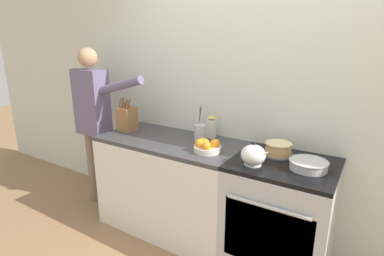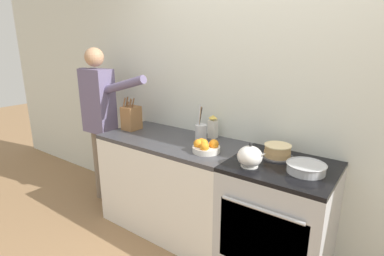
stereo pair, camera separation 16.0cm
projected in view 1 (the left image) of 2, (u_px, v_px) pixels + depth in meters
name	position (u px, v px, depth m)	size (l,w,h in m)	color
wall_back	(261.00, 94.00, 2.48)	(8.00, 0.04, 2.60)	silver
counter_cabinet	(171.00, 184.00, 2.79)	(1.30, 0.65, 0.88)	white
stove_range	(279.00, 217.00, 2.27)	(0.73, 0.68, 0.88)	#B7BABF
layer_cake	(278.00, 149.00, 2.27)	(0.24, 0.24, 0.10)	#4C4C51
tea_kettle	(253.00, 155.00, 2.09)	(0.21, 0.17, 0.17)	white
mixing_bowl	(308.00, 165.00, 2.03)	(0.26, 0.26, 0.06)	#B7BABF
knife_block	(127.00, 119.00, 2.90)	(0.14, 0.16, 0.32)	olive
utensil_crock	(200.00, 132.00, 2.59)	(0.10, 0.10, 0.33)	#B7BABF
fruit_bowl	(207.00, 146.00, 2.35)	(0.22, 0.22, 0.10)	silver
milk_carton	(211.00, 127.00, 2.69)	(0.07, 0.07, 0.21)	white
person_baker	(93.00, 115.00, 3.07)	(0.94, 0.20, 1.67)	#7A6B5B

